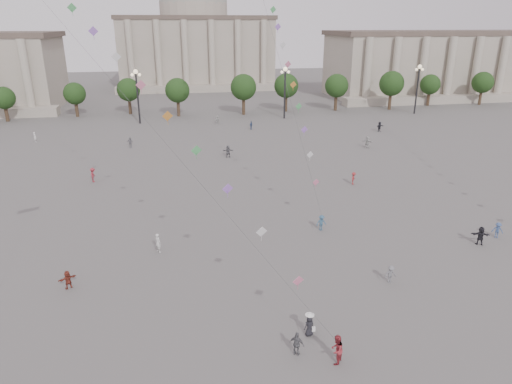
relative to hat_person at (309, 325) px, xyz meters
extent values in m
plane|color=#595654|center=(0.40, 0.46, -0.80)|extent=(360.00, 360.00, 0.00)
cube|color=gray|center=(75.40, 95.46, 7.20)|extent=(80.00, 22.00, 16.00)
cube|color=brown|center=(75.40, 95.46, 15.80)|extent=(81.60, 22.44, 1.20)
cube|color=gray|center=(75.40, 82.46, 0.20)|extent=(84.00, 4.00, 2.00)
cube|color=gray|center=(0.40, 130.46, 9.20)|extent=(46.00, 30.00, 20.00)
cube|color=brown|center=(0.40, 130.46, 19.80)|extent=(46.92, 30.60, 1.20)
cube|color=gray|center=(0.40, 113.46, 0.20)|extent=(48.30, 4.00, 2.00)
cylinder|color=gray|center=(0.40, 130.46, 21.70)|extent=(21.00, 21.00, 5.00)
sphere|color=gray|center=(0.40, 130.46, 24.20)|extent=(21.00, 21.00, 21.00)
cylinder|color=#37261B|center=(-41.60, 78.46, 0.96)|extent=(0.70, 0.70, 3.52)
sphere|color=black|center=(-41.60, 78.46, 4.64)|extent=(5.12, 5.12, 5.12)
cylinder|color=#37261B|center=(-29.60, 78.46, 0.96)|extent=(0.70, 0.70, 3.52)
sphere|color=black|center=(-29.60, 78.46, 4.64)|extent=(5.12, 5.12, 5.12)
cylinder|color=#37261B|center=(-17.60, 78.46, 0.96)|extent=(0.70, 0.70, 3.52)
sphere|color=black|center=(-17.60, 78.46, 4.64)|extent=(5.12, 5.12, 5.12)
cylinder|color=#37261B|center=(-5.60, 78.46, 0.96)|extent=(0.70, 0.70, 3.52)
sphere|color=black|center=(-5.60, 78.46, 4.64)|extent=(5.12, 5.12, 5.12)
cylinder|color=#37261B|center=(6.40, 78.46, 0.96)|extent=(0.70, 0.70, 3.52)
sphere|color=black|center=(6.40, 78.46, 4.64)|extent=(5.12, 5.12, 5.12)
cylinder|color=#37261B|center=(18.40, 78.46, 0.96)|extent=(0.70, 0.70, 3.52)
sphere|color=black|center=(18.40, 78.46, 4.64)|extent=(5.12, 5.12, 5.12)
cylinder|color=#37261B|center=(30.40, 78.46, 0.96)|extent=(0.70, 0.70, 3.52)
sphere|color=black|center=(30.40, 78.46, 4.64)|extent=(5.12, 5.12, 5.12)
cylinder|color=#37261B|center=(42.40, 78.46, 0.96)|extent=(0.70, 0.70, 3.52)
sphere|color=black|center=(42.40, 78.46, 4.64)|extent=(5.12, 5.12, 5.12)
cylinder|color=#37261B|center=(54.40, 78.46, 0.96)|extent=(0.70, 0.70, 3.52)
sphere|color=black|center=(54.40, 78.46, 4.64)|extent=(5.12, 5.12, 5.12)
cylinder|color=#37261B|center=(66.40, 78.46, 0.96)|extent=(0.70, 0.70, 3.52)
sphere|color=black|center=(66.40, 78.46, 4.64)|extent=(5.12, 5.12, 5.12)
cylinder|color=#262628|center=(-14.60, 70.46, 4.20)|extent=(0.36, 0.36, 10.00)
sphere|color=#FFE5B2|center=(-14.60, 70.46, 9.40)|extent=(0.90, 0.90, 0.90)
sphere|color=#FFE5B2|center=(-15.30, 70.46, 8.80)|extent=(0.60, 0.60, 0.60)
sphere|color=#FFE5B2|center=(-13.90, 70.46, 8.80)|extent=(0.60, 0.60, 0.60)
cylinder|color=#262628|center=(15.40, 70.46, 4.20)|extent=(0.36, 0.36, 10.00)
sphere|color=#FFE5B2|center=(15.40, 70.46, 9.40)|extent=(0.90, 0.90, 0.90)
sphere|color=#FFE5B2|center=(14.70, 70.46, 8.80)|extent=(0.60, 0.60, 0.60)
sphere|color=#FFE5B2|center=(16.10, 70.46, 8.80)|extent=(0.60, 0.60, 0.60)
cylinder|color=#262628|center=(45.40, 70.46, 4.20)|extent=(0.36, 0.36, 10.00)
sphere|color=#FFE5B2|center=(45.40, 70.46, 9.40)|extent=(0.90, 0.90, 0.90)
sphere|color=#FFE5B2|center=(44.70, 70.46, 8.80)|extent=(0.60, 0.60, 0.60)
sphere|color=#FFE5B2|center=(46.10, 70.46, 8.80)|extent=(0.60, 0.60, 0.60)
imported|color=#324872|center=(6.60, 60.99, -0.01)|extent=(0.93, 0.92, 1.58)
imported|color=black|center=(19.10, 9.72, 0.08)|extent=(1.72, 1.08, 1.77)
imported|color=silver|center=(0.80, 67.24, 0.03)|extent=(1.25, 1.56, 1.66)
imported|color=slate|center=(8.07, 5.07, -0.06)|extent=(1.00, 0.64, 1.48)
imported|color=#ADADA9|center=(22.90, 44.19, 0.15)|extent=(1.74, 1.51, 1.90)
imported|color=maroon|center=(13.96, 27.60, -0.02)|extent=(1.06, 1.17, 1.57)
imported|color=#222228|center=(29.94, 54.95, 0.13)|extent=(1.80, 1.21, 1.86)
imported|color=white|center=(-31.31, 57.91, 0.07)|extent=(0.71, 0.76, 1.74)
imported|color=slate|center=(-0.06, 42.66, 0.13)|extent=(1.79, 0.77, 1.87)
imported|color=silver|center=(-9.87, 13.52, 0.09)|extent=(0.74, 0.78, 1.78)
imported|color=#38517F|center=(21.63, 10.74, -0.03)|extent=(1.15, 1.02, 1.54)
imported|color=slate|center=(-15.05, 51.24, 0.05)|extent=(1.08, 0.71, 1.71)
imported|color=maroon|center=(-18.40, 34.40, 0.13)|extent=(0.73, 1.23, 1.86)
imported|color=maroon|center=(-16.54, 8.72, -0.06)|extent=(1.41, 1.05, 1.48)
imported|color=#5A5B5F|center=(-1.29, -1.67, 0.00)|extent=(0.99, 0.87, 1.61)
imported|color=maroon|center=(0.85, -2.77, 0.15)|extent=(1.14, 1.18, 1.91)
imported|color=#325571|center=(5.75, 15.27, -0.01)|extent=(1.08, 0.69, 1.59)
imported|color=black|center=(0.00, 0.00, -0.07)|extent=(0.83, 0.67, 1.46)
cone|color=white|center=(0.00, 0.00, 0.82)|extent=(0.52, 0.52, 0.14)
cylinder|color=white|center=(0.00, 0.00, 0.76)|extent=(0.60, 0.60, 0.02)
cube|color=white|center=(0.25, -0.15, -0.25)|extent=(0.22, 0.10, 0.35)
cube|color=#C66986|center=(-0.97, -0.37, 3.60)|extent=(0.76, 0.25, 0.76)
cube|color=silver|center=(-2.79, 2.04, 5.93)|extent=(0.76, 0.25, 0.76)
cube|color=#9662C5|center=(-4.60, 4.45, 8.08)|extent=(0.76, 0.25, 0.76)
cube|color=#4AA25C|center=(-6.42, 6.85, 10.13)|extent=(0.76, 0.25, 0.76)
cube|color=#BA762B|center=(-8.24, 9.26, 12.10)|extent=(0.76, 0.25, 0.76)
cube|color=#C66986|center=(-10.05, 11.66, 14.01)|extent=(0.76, 0.25, 0.76)
cube|color=silver|center=(-11.87, 14.07, 15.88)|extent=(0.76, 0.25, 0.76)
cube|color=#9662C5|center=(-13.68, 16.48, 17.70)|extent=(0.76, 0.25, 0.76)
cube|color=#4AA25C|center=(-15.50, 18.88, 19.49)|extent=(0.76, 0.25, 0.76)
cube|color=#C66986|center=(5.55, 16.93, 3.64)|extent=(0.76, 0.25, 0.76)
cube|color=silver|center=(5.35, 18.59, 6.00)|extent=(0.76, 0.25, 0.76)
cube|color=#9662C5|center=(5.14, 20.25, 8.18)|extent=(0.76, 0.25, 0.76)
cube|color=#4AA25C|center=(4.94, 21.91, 10.25)|extent=(0.76, 0.25, 0.76)
cube|color=#BA762B|center=(4.73, 23.57, 12.24)|extent=(0.76, 0.25, 0.76)
cube|color=#C66986|center=(4.53, 25.23, 14.18)|extent=(0.76, 0.25, 0.76)
cube|color=silver|center=(4.33, 26.89, 16.06)|extent=(0.76, 0.25, 0.76)
cube|color=#9662C5|center=(4.12, 28.55, 17.91)|extent=(0.76, 0.25, 0.76)
cube|color=#4AA25C|center=(3.92, 30.21, 19.72)|extent=(0.76, 0.25, 0.76)
camera|label=1|loc=(-7.79, -23.60, 18.32)|focal=32.00mm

